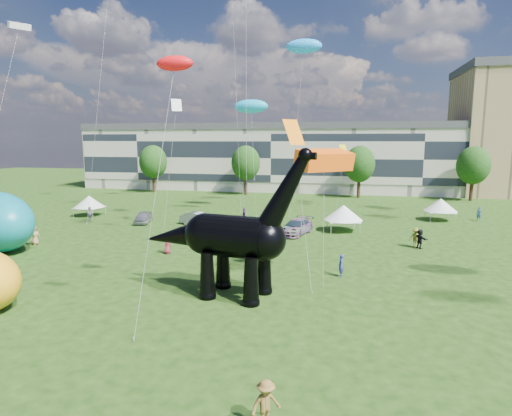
# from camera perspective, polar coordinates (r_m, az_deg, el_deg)

# --- Properties ---
(ground) EXTENTS (220.00, 220.00, 0.00)m
(ground) POSITION_cam_1_polar(r_m,az_deg,el_deg) (25.17, -2.26, -14.27)
(ground) COLOR #16330C
(ground) RESTS_ON ground
(terrace_row) EXTENTS (78.00, 11.00, 12.00)m
(terrace_row) POSITION_cam_1_polar(r_m,az_deg,el_deg) (85.59, 2.63, 6.46)
(terrace_row) COLOR beige
(terrace_row) RESTS_ON ground
(tree_far_left) EXTENTS (5.20, 5.20, 9.44)m
(tree_far_left) POSITION_cam_1_polar(r_m,az_deg,el_deg) (83.49, -13.57, 6.35)
(tree_far_left) COLOR #382314
(tree_far_left) RESTS_ON ground
(tree_mid_left) EXTENTS (5.20, 5.20, 9.44)m
(tree_mid_left) POSITION_cam_1_polar(r_m,az_deg,el_deg) (77.53, -1.38, 6.41)
(tree_mid_left) COLOR #382314
(tree_mid_left) RESTS_ON ground
(tree_mid_right) EXTENTS (5.20, 5.20, 9.44)m
(tree_mid_right) POSITION_cam_1_polar(r_m,az_deg,el_deg) (75.52, 13.65, 6.08)
(tree_mid_right) COLOR #382314
(tree_mid_right) RESTS_ON ground
(tree_far_right) EXTENTS (5.20, 5.20, 9.44)m
(tree_far_right) POSITION_cam_1_polar(r_m,az_deg,el_deg) (78.17, 27.01, 5.44)
(tree_far_right) COLOR #382314
(tree_far_right) RESTS_ON ground
(dinosaur_sculpture) EXTENTS (12.16, 4.26, 9.90)m
(dinosaur_sculpture) POSITION_cam_1_polar(r_m,az_deg,el_deg) (27.41, -3.71, -4.08)
(dinosaur_sculpture) COLOR black
(dinosaur_sculpture) RESTS_ON ground
(car_silver) EXTENTS (2.47, 4.36, 1.40)m
(car_silver) POSITION_cam_1_polar(r_m,az_deg,el_deg) (53.33, -14.78, -1.20)
(car_silver) COLOR silver
(car_silver) RESTS_ON ground
(car_grey) EXTENTS (4.67, 2.25, 1.48)m
(car_grey) POSITION_cam_1_polar(r_m,az_deg,el_deg) (50.99, -7.62, -1.40)
(car_grey) COLOR gray
(car_grey) RESTS_ON ground
(car_white) EXTENTS (5.87, 3.37, 1.54)m
(car_white) POSITION_cam_1_polar(r_m,az_deg,el_deg) (48.33, -4.52, -1.89)
(car_white) COLOR white
(car_white) RESTS_ON ground
(car_dark) EXTENTS (3.64, 5.86, 1.58)m
(car_dark) POSITION_cam_1_polar(r_m,az_deg,el_deg) (45.67, 5.40, -2.52)
(car_dark) COLOR #595960
(car_dark) RESTS_ON ground
(gazebo_near) EXTENTS (4.81, 4.81, 2.91)m
(gazebo_near) POSITION_cam_1_polar(r_m,az_deg,el_deg) (47.74, 11.58, -0.63)
(gazebo_near) COLOR white
(gazebo_near) RESTS_ON ground
(gazebo_far) EXTENTS (4.12, 4.12, 2.75)m
(gazebo_far) POSITION_cam_1_polar(r_m,az_deg,el_deg) (57.67, 23.40, 0.35)
(gazebo_far) COLOR white
(gazebo_far) RESTS_ON ground
(gazebo_left) EXTENTS (4.01, 4.01, 2.69)m
(gazebo_left) POSITION_cam_1_polar(r_m,az_deg,el_deg) (60.27, -21.36, 0.79)
(gazebo_left) COLOR silver
(gazebo_left) RESTS_ON ground
(visitors) EXTENTS (48.07, 44.38, 1.85)m
(visitors) POSITION_cam_1_polar(r_m,az_deg,el_deg) (39.42, 1.72, -4.21)
(visitors) COLOR #33814D
(visitors) RESTS_ON ground
(kites) EXTENTS (58.35, 44.72, 31.78)m
(kites) POSITION_cam_1_polar(r_m,az_deg,el_deg) (43.95, 13.84, 18.70)
(kites) COLOR red
(kites) RESTS_ON ground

